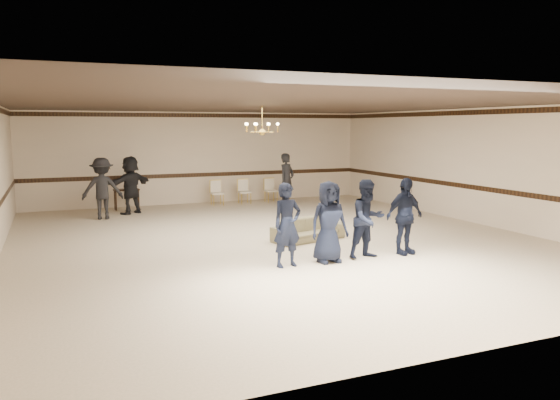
% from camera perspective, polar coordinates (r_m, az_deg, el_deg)
% --- Properties ---
extents(room, '(12.01, 14.01, 3.21)m').
position_cam_1_polar(room, '(12.85, -0.26, 2.82)').
color(room, beige).
rests_on(room, ground).
extents(chair_rail, '(12.00, 0.02, 0.14)m').
position_cam_1_polar(chair_rail, '(19.52, -8.16, 2.62)').
color(chair_rail, black).
rests_on(chair_rail, wall_back).
extents(crown_molding, '(12.00, 0.02, 0.14)m').
position_cam_1_polar(crown_molding, '(19.45, -8.28, 8.74)').
color(crown_molding, black).
rests_on(crown_molding, wall_back).
extents(chandelier, '(0.94, 0.94, 0.89)m').
position_cam_1_polar(chandelier, '(13.74, -1.88, 8.45)').
color(chandelier, gold).
rests_on(chandelier, ceiling).
extents(boy_a, '(0.64, 0.46, 1.62)m').
position_cam_1_polar(boy_a, '(10.47, 0.75, -2.64)').
color(boy_a, black).
rests_on(boy_a, floor).
extents(boy_b, '(0.80, 0.52, 1.62)m').
position_cam_1_polar(boy_b, '(10.85, 5.12, -2.30)').
color(boy_b, black).
rests_on(boy_b, floor).
extents(boy_c, '(0.85, 0.70, 1.62)m').
position_cam_1_polar(boy_c, '(11.30, 9.16, -1.97)').
color(boy_c, black).
rests_on(boy_c, floor).
extents(boy_d, '(1.00, 0.52, 1.62)m').
position_cam_1_polar(boy_d, '(11.79, 12.87, -1.66)').
color(boy_d, black).
rests_on(boy_d, floor).
extents(settee, '(1.91, 1.15, 0.52)m').
position_cam_1_polar(settee, '(13.02, 2.96, -3.07)').
color(settee, '#817A56').
rests_on(settee, floor).
extents(adult_left, '(1.24, 0.82, 1.80)m').
position_cam_1_polar(adult_left, '(16.71, -18.07, 1.14)').
color(adult_left, black).
rests_on(adult_left, floor).
extents(adult_mid, '(1.69, 1.34, 1.80)m').
position_cam_1_polar(adult_mid, '(17.50, -15.33, 1.52)').
color(adult_mid, black).
rests_on(adult_mid, floor).
extents(adult_right, '(0.78, 0.70, 1.80)m').
position_cam_1_polar(adult_right, '(18.48, 0.72, 2.11)').
color(adult_right, black).
rests_on(adult_right, floor).
extents(banquet_chair_left, '(0.41, 0.41, 0.85)m').
position_cam_1_polar(banquet_chair_left, '(18.89, -6.58, 0.73)').
color(banquet_chair_left, '#ECE1C6').
rests_on(banquet_chair_left, floor).
extents(banquet_chair_mid, '(0.43, 0.43, 0.85)m').
position_cam_1_polar(banquet_chair_mid, '(19.19, -3.72, 0.87)').
color(banquet_chair_mid, '#ECE1C6').
rests_on(banquet_chair_mid, floor).
extents(banquet_chair_right, '(0.41, 0.41, 0.85)m').
position_cam_1_polar(banquet_chair_right, '(19.54, -0.94, 1.00)').
color(banquet_chair_right, '#ECE1C6').
rests_on(banquet_chair_right, floor).
extents(console_table, '(0.82, 0.39, 0.67)m').
position_cam_1_polar(console_table, '(18.49, -15.71, 0.07)').
color(console_table, black).
rests_on(console_table, floor).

